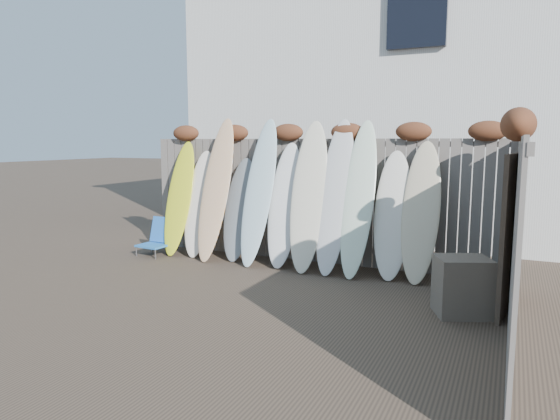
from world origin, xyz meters
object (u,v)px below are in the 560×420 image
at_px(beach_chair, 158,238).
at_px(lattice_panel, 511,233).
at_px(wooden_crate, 462,286).
at_px(surfboard_0, 179,198).

xyz_separation_m(beach_chair, lattice_panel, (5.56, -0.59, 0.62)).
relative_size(beach_chair, wooden_crate, 0.96).
height_order(beach_chair, wooden_crate, wooden_crate).
relative_size(lattice_panel, surfboard_0, 0.90).
xyz_separation_m(wooden_crate, lattice_panel, (0.47, 0.40, 0.58)).
distance_m(beach_chair, lattice_panel, 5.63).
bearing_deg(beach_chair, lattice_panel, -6.02).
relative_size(beach_chair, lattice_panel, 0.35).
xyz_separation_m(beach_chair, surfboard_0, (0.30, 0.24, 0.69)).
xyz_separation_m(wooden_crate, surfboard_0, (-4.79, 1.23, 0.65)).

